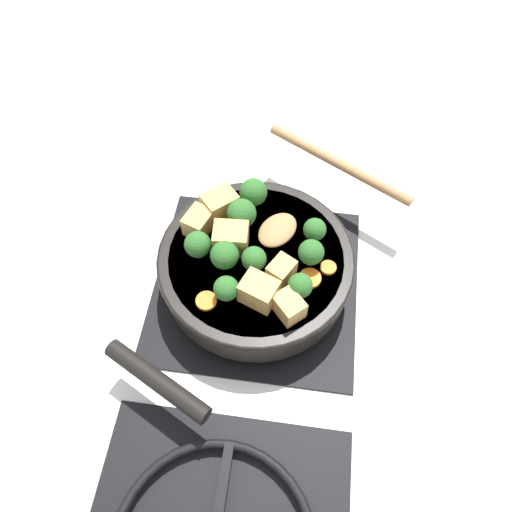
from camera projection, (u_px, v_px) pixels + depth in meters
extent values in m
plane|color=silver|center=(256.00, 284.00, 0.77)|extent=(2.40, 2.40, 0.00)
cube|color=black|center=(256.00, 283.00, 0.77)|extent=(0.31, 0.31, 0.01)
torus|color=black|center=(256.00, 278.00, 0.76)|extent=(0.24, 0.24, 0.01)
cube|color=black|center=(256.00, 278.00, 0.76)|extent=(0.01, 0.23, 0.01)
cube|color=black|center=(256.00, 278.00, 0.76)|extent=(0.23, 0.01, 0.01)
cylinder|color=black|center=(256.00, 266.00, 0.73)|extent=(0.28, 0.28, 0.05)
cylinder|color=#5B3316|center=(256.00, 265.00, 0.73)|extent=(0.25, 0.25, 0.05)
torus|color=black|center=(256.00, 258.00, 0.71)|extent=(0.28, 0.28, 0.01)
cylinder|color=black|center=(157.00, 381.00, 0.62)|extent=(0.15, 0.09, 0.02)
ellipsoid|color=#A87A4C|center=(278.00, 230.00, 0.72)|extent=(0.08, 0.08, 0.01)
cylinder|color=#A87A4C|center=(338.00, 163.00, 0.79)|extent=(0.23, 0.14, 0.02)
cube|color=tan|center=(259.00, 291.00, 0.65)|extent=(0.06, 0.05, 0.04)
cube|color=tan|center=(199.00, 222.00, 0.72)|extent=(0.05, 0.05, 0.03)
cube|color=tan|center=(220.00, 204.00, 0.73)|extent=(0.06, 0.06, 0.04)
cube|color=tan|center=(231.00, 238.00, 0.70)|extent=(0.05, 0.04, 0.04)
cube|color=tan|center=(281.00, 270.00, 0.68)|extent=(0.04, 0.05, 0.03)
cube|color=tan|center=(289.00, 306.00, 0.65)|extent=(0.05, 0.05, 0.03)
cylinder|color=#709956|center=(225.00, 263.00, 0.69)|extent=(0.01, 0.01, 0.01)
sphere|color=#2D6628|center=(225.00, 255.00, 0.68)|extent=(0.04, 0.04, 0.04)
cylinder|color=#709956|center=(253.00, 201.00, 0.75)|extent=(0.01, 0.01, 0.01)
sphere|color=#2D6628|center=(253.00, 192.00, 0.73)|extent=(0.04, 0.04, 0.04)
cylinder|color=#709956|center=(227.00, 295.00, 0.67)|extent=(0.01, 0.01, 0.01)
sphere|color=#2D6628|center=(226.00, 289.00, 0.65)|extent=(0.03, 0.03, 0.03)
cylinder|color=#709956|center=(310.00, 261.00, 0.69)|extent=(0.01, 0.01, 0.01)
sphere|color=#2D6628|center=(311.00, 253.00, 0.68)|extent=(0.04, 0.04, 0.04)
cylinder|color=#709956|center=(242.00, 223.00, 0.73)|extent=(0.01, 0.01, 0.01)
sphere|color=#2D6628|center=(241.00, 214.00, 0.71)|extent=(0.04, 0.04, 0.04)
cylinder|color=#709956|center=(199.00, 252.00, 0.70)|extent=(0.01, 0.01, 0.01)
sphere|color=#2D6628|center=(198.00, 244.00, 0.69)|extent=(0.04, 0.04, 0.04)
cylinder|color=#709956|center=(299.00, 292.00, 0.67)|extent=(0.01, 0.01, 0.01)
sphere|color=#2D6628|center=(300.00, 286.00, 0.65)|extent=(0.03, 0.03, 0.03)
cylinder|color=#709956|center=(252.00, 266.00, 0.69)|extent=(0.01, 0.01, 0.01)
sphere|color=#2D6628|center=(251.00, 259.00, 0.67)|extent=(0.03, 0.03, 0.03)
cylinder|color=#709956|center=(313.00, 237.00, 0.72)|extent=(0.01, 0.01, 0.01)
sphere|color=#2D6628|center=(315.00, 229.00, 0.70)|extent=(0.03, 0.03, 0.03)
cylinder|color=orange|center=(328.00, 268.00, 0.69)|extent=(0.02, 0.02, 0.01)
cylinder|color=orange|center=(310.00, 278.00, 0.68)|extent=(0.03, 0.03, 0.01)
cylinder|color=orange|center=(206.00, 301.00, 0.66)|extent=(0.03, 0.03, 0.01)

